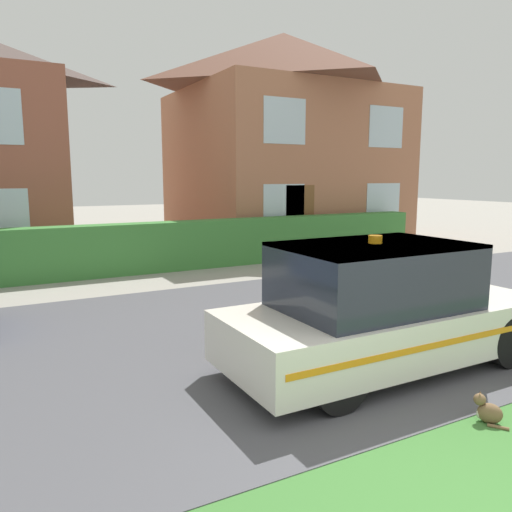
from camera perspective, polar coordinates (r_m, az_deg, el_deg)
name	(u,v)px	position (r m, az deg, el deg)	size (l,w,h in m)	color
road_strip	(223,337)	(7.46, -3.76, -9.25)	(28.00, 6.81, 0.01)	#4C4C51
lawn_verge	(479,509)	(4.29, 24.10, -24.89)	(28.00, 1.92, 0.01)	#3D7533
garden_hedge	(180,245)	(12.87, -8.72, 1.20)	(14.97, 0.61, 1.23)	#3D7F38
police_car	(382,309)	(6.31, 14.25, -5.87)	(4.20, 1.69, 1.65)	black
cat	(488,411)	(5.49, 24.95, -15.77)	(0.26, 0.34, 0.29)	brown
house_right	(283,138)	(18.56, 3.08, 13.34)	(7.31, 6.83, 7.34)	#A86B4C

